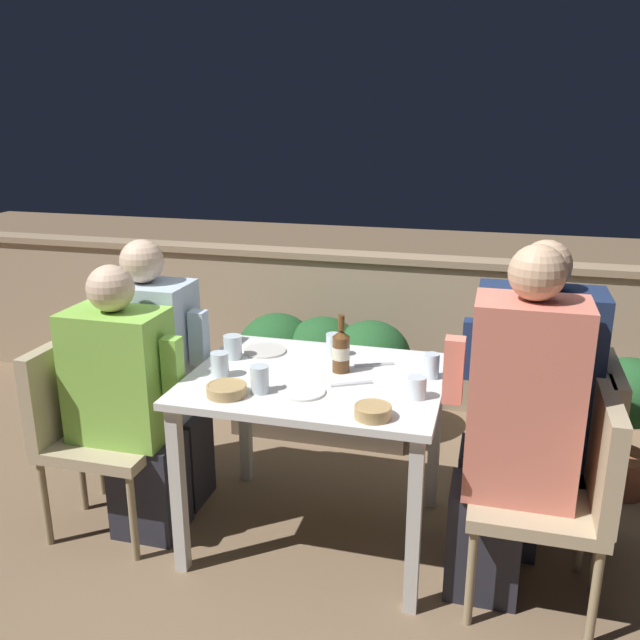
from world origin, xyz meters
TOP-DOWN VIEW (x-y plane):
  - ground_plane at (0.00, 0.00)m, footprint 16.00×16.00m
  - parapet_wall at (0.00, 1.50)m, footprint 9.00×0.18m
  - dining_table at (0.00, 0.00)m, footprint 1.02×0.82m
  - planter_hedge at (-0.23, 0.97)m, footprint 0.98×0.47m
  - chair_left_near at (-0.98, -0.15)m, footprint 0.48×0.47m
  - person_green_blouse at (-0.77, -0.15)m, footprint 0.49×0.26m
  - chair_left_far at (-0.98, 0.12)m, footprint 0.48×0.47m
  - person_blue_shirt at (-0.78, 0.12)m, footprint 0.49×0.26m
  - chair_right_near at (0.97, -0.17)m, footprint 0.48×0.47m
  - person_coral_top at (0.77, -0.17)m, footprint 0.48×0.26m
  - chair_right_far at (1.02, 0.14)m, footprint 0.48×0.47m
  - person_navy_jumper at (0.82, 0.14)m, footprint 0.52×0.26m
  - beer_bottle at (0.08, 0.08)m, footprint 0.07×0.07m
  - plate_0 at (-0.01, -0.18)m, footprint 0.18×0.18m
  - plate_1 at (-0.30, 0.22)m, footprint 0.19×0.19m
  - bowl_0 at (0.29, -0.32)m, footprint 0.13×0.13m
  - bowl_1 at (-0.28, -0.27)m, footprint 0.15×0.15m
  - glass_cup_0 at (-0.38, -0.10)m, footprint 0.07×0.07m
  - glass_cup_1 at (-0.16, -0.21)m, footprint 0.07×0.07m
  - glass_cup_2 at (0.42, -0.11)m, footprint 0.07×0.07m
  - glass_cup_3 at (0.01, 0.25)m, footprint 0.07×0.07m
  - glass_cup_4 at (0.45, 0.10)m, footprint 0.06×0.06m
  - glass_cup_5 at (-0.40, 0.11)m, footprint 0.08×0.08m
  - fork_0 at (0.21, 0.18)m, footprint 0.16×0.09m
  - fork_1 at (0.16, -0.05)m, footprint 0.16×0.10m
  - potted_plant at (1.32, 0.73)m, footprint 0.37×0.37m

SIDE VIEW (x-z plane):
  - ground_plane at x=0.00m, z-range 0.00..0.00m
  - planter_hedge at x=-0.23m, z-range 0.04..0.72m
  - potted_plant at x=1.32m, z-range 0.08..0.75m
  - parapet_wall at x=0.00m, z-range 0.01..0.94m
  - chair_left_near at x=-0.98m, z-range 0.09..0.93m
  - chair_left_far at x=-0.98m, z-range 0.09..0.93m
  - chair_right_near at x=0.97m, z-range 0.09..0.93m
  - chair_right_far at x=1.02m, z-range 0.09..0.93m
  - person_green_blouse at x=-0.77m, z-range 0.00..1.19m
  - person_blue_shirt at x=-0.78m, z-range 0.00..1.24m
  - dining_table at x=0.00m, z-range 0.27..1.02m
  - person_navy_jumper at x=0.82m, z-range 0.00..1.31m
  - person_coral_top at x=0.77m, z-range 0.01..1.36m
  - fork_0 at x=0.21m, z-range 0.74..0.75m
  - fork_1 at x=0.16m, z-range 0.74..0.75m
  - plate_0 at x=-0.01m, z-range 0.74..0.75m
  - plate_1 at x=-0.30m, z-range 0.74..0.75m
  - bowl_1 at x=-0.28m, z-range 0.74..0.79m
  - bowl_0 at x=0.29m, z-range 0.74..0.79m
  - glass_cup_2 at x=0.42m, z-range 0.74..0.83m
  - glass_cup_0 at x=-0.38m, z-range 0.74..0.84m
  - glass_cup_3 at x=0.01m, z-range 0.74..0.84m
  - glass_cup_5 at x=-0.40m, z-range 0.74..0.84m
  - glass_cup_4 at x=0.45m, z-range 0.74..0.84m
  - glass_cup_1 at x=-0.16m, z-range 0.74..0.85m
  - beer_bottle at x=0.08m, z-range 0.71..0.95m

